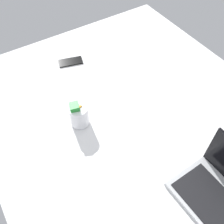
% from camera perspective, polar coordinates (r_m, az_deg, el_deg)
% --- Properties ---
extents(bed_mattress, '(1.80, 1.40, 0.18)m').
position_cam_1_polar(bed_mattress, '(1.34, 6.40, -5.28)').
color(bed_mattress, white).
rests_on(bed_mattress, ground).
extents(laptop, '(0.34, 0.24, 0.23)m').
position_cam_1_polar(laptop, '(1.14, 23.06, -16.21)').
color(laptop, '#B7BABC').
rests_on(laptop, bed_mattress).
extents(snack_cup, '(0.09, 0.09, 0.14)m').
position_cam_1_polar(snack_cup, '(1.24, -7.32, -0.65)').
color(snack_cup, silver).
rests_on(snack_cup, bed_mattress).
extents(cell_phone, '(0.10, 0.15, 0.01)m').
position_cam_1_polar(cell_phone, '(1.60, -9.04, 10.80)').
color(cell_phone, black).
rests_on(cell_phone, bed_mattress).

